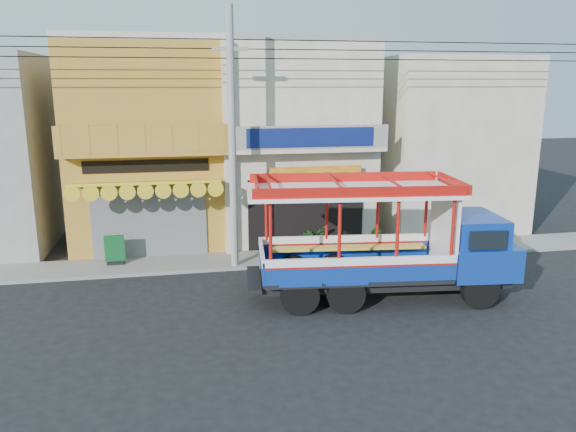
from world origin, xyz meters
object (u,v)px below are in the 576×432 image
Objects in this scene: green_sign at (115,252)px; potted_plant_b at (376,242)px; utility_pole at (236,127)px; potted_plant_a at (313,238)px; songthaew_truck at (401,241)px.

green_sign is 1.04× the size of potted_plant_b.
utility_pole is 5.47m from potted_plant_a.
utility_pole reaches higher than green_sign.
green_sign reaches higher than potted_plant_b.
songthaew_truck is 10.21m from green_sign.
potted_plant_b is at bearing 1.23° from utility_pole.
potted_plant_a is (7.42, 0.25, 0.06)m from green_sign.
green_sign is at bearing 59.53° from potted_plant_b.
songthaew_truck reaches higher than potted_plant_a.
potted_plant_b is (9.60, -0.81, 0.07)m from green_sign.
green_sign is 7.42m from potted_plant_a.
potted_plant_b is (5.22, 0.11, -4.40)m from utility_pole.
potted_plant_b is at bearing -4.81° from green_sign.
songthaew_truck is 5.32m from potted_plant_a.
potted_plant_a is 2.43m from potted_plant_b.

